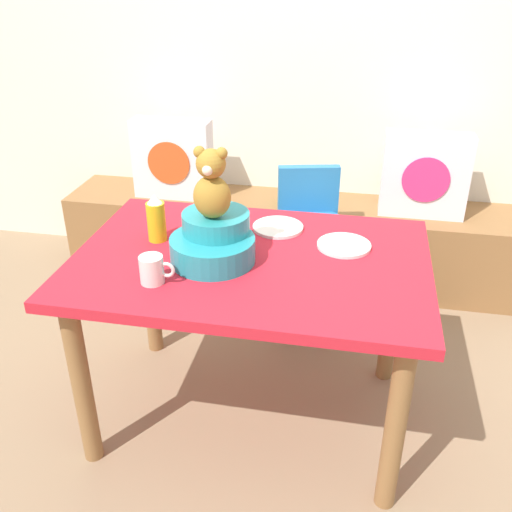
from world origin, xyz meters
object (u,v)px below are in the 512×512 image
Objects in this scene: pillow_floral_left at (173,159)px; infant_seat_teal at (214,240)px; coffee_mug at (153,270)px; highchair at (310,228)px; teddy_bear at (212,185)px; ketchup_bottle at (156,219)px; dining_table at (251,282)px; book_stack at (299,196)px; dinner_plate_far at (344,245)px; pillow_floral_right at (425,175)px; dinner_plate_near at (278,227)px.

pillow_floral_left and infant_seat_teal have the same top height.
infant_seat_teal is 0.26m from coffee_mug.
highchair is at bearing 66.80° from coffee_mug.
ketchup_bottle is at bearing 157.53° from teddy_bear.
coffee_mug reaches higher than dining_table.
dining_table is (-0.03, -1.19, 0.12)m from book_stack.
pillow_floral_left reaches higher than dinner_plate_far.
highchair is at bearing 106.72° from dinner_plate_far.
teddy_bear is at bearing -90.00° from infant_seat_teal.
pillow_floral_left is at bearing 180.00° from pillow_floral_right.
coffee_mug is at bearing -72.84° from ketchup_bottle.
dinner_plate_near reaches higher than dining_table.
coffee_mug reaches higher than book_stack.
pillow_floral_right is 0.35× the size of dining_table.
highchair is 2.39× the size of infant_seat_teal.
teddy_bear reaches higher than dinner_plate_far.
dining_table is 3.85× the size of infant_seat_teal.
book_stack is 1.00× the size of dinner_plate_far.
ketchup_bottle is (0.31, -1.10, 0.15)m from pillow_floral_left.
infant_seat_teal is (-0.81, -1.20, 0.13)m from pillow_floral_right.
pillow_floral_right is at bearing 70.34° from dinner_plate_far.
dinner_plate_far reaches higher than book_stack.
teddy_bear reaches higher than book_stack.
dinner_plate_far is (0.60, 0.38, -0.04)m from coffee_mug.
infant_seat_teal is at bearing -158.35° from dinner_plate_far.
dinner_plate_far is at bearing 21.71° from teddy_bear.
ketchup_bottle reaches higher than pillow_floral_left.
dinner_plate_near is 0.29m from dinner_plate_far.
pillow_floral_left is 1.46m from coffee_mug.
highchair is (0.83, -0.42, -0.16)m from pillow_floral_left.
pillow_floral_right is 3.67× the size of coffee_mug.
pillow_floral_left is 0.94m from highchair.
pillow_floral_right is at bearing 55.37° from dinner_plate_near.
highchair is at bearing 79.21° from dining_table.
highchair is 4.27× the size of ketchup_bottle.
pillow_floral_left reaches higher than dinner_plate_near.
pillow_floral_right is 1.11m from dinner_plate_near.
infant_seat_teal reaches higher than dinner_plate_far.
book_stack is 1.11m from dinner_plate_far.
dining_table is 0.41m from teddy_bear.
teddy_bear is at bearing -22.47° from ketchup_bottle.
pillow_floral_left and pillow_floral_right have the same top height.
pillow_floral_left reaches higher than dining_table.
dining_table is 10.59× the size of coffee_mug.
teddy_bear is at bearing -158.29° from dinner_plate_far.
pillow_floral_right is at bearing -1.82° from book_stack.
pillow_floral_right is 2.20× the size of book_stack.
pillow_floral_right reaches higher than coffee_mug.
infant_seat_teal is 1.78× the size of ketchup_bottle.
dining_table is at bearing -59.52° from pillow_floral_left.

